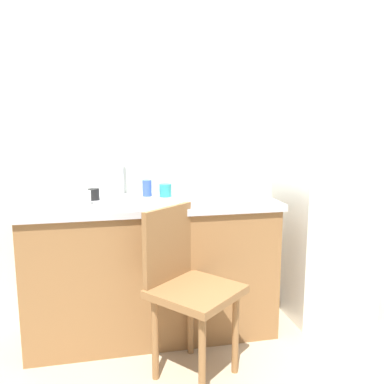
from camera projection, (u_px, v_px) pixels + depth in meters
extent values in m
plane|color=tan|center=(225.00, 384.00, 2.04)|extent=(8.00, 8.00, 0.00)
cube|color=silver|center=(187.00, 126.00, 2.79)|extent=(4.80, 0.10, 2.60)
cube|color=olive|center=(152.00, 269.00, 2.54)|extent=(1.49, 0.60, 0.81)
cube|color=#B7B7BC|center=(151.00, 203.00, 2.47)|extent=(1.53, 0.64, 0.04)
cylinder|color=#B7B7BC|center=(122.00, 175.00, 2.65)|extent=(0.02, 0.02, 0.26)
cube|color=silver|center=(324.00, 217.00, 2.76)|extent=(0.54, 0.56, 1.36)
cylinder|color=olive|center=(202.00, 359.00, 1.87)|extent=(0.04, 0.04, 0.45)
cylinder|color=olive|center=(235.00, 333.00, 2.11)|extent=(0.04, 0.04, 0.45)
cylinder|color=olive|center=(155.00, 339.00, 2.05)|extent=(0.04, 0.04, 0.45)
cylinder|color=olive|center=(191.00, 317.00, 2.29)|extent=(0.04, 0.04, 0.45)
cube|color=olive|center=(196.00, 292.00, 2.04)|extent=(0.56, 0.56, 0.04)
cube|color=olive|center=(168.00, 244.00, 2.11)|extent=(0.29, 0.26, 0.40)
cube|color=white|center=(198.00, 197.00, 2.43)|extent=(0.28, 0.20, 0.05)
cylinder|color=white|center=(85.00, 198.00, 2.32)|extent=(0.06, 0.06, 0.08)
cylinder|color=blue|center=(147.00, 188.00, 2.60)|extent=(0.06, 0.06, 0.11)
cylinder|color=teal|center=(165.00, 190.00, 2.58)|extent=(0.08, 0.08, 0.08)
cylinder|color=black|center=(94.00, 194.00, 2.47)|extent=(0.07, 0.07, 0.07)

